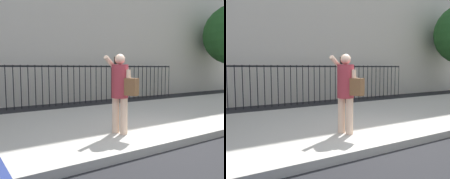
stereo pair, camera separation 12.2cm
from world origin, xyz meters
The scene contains 4 objects.
ground_plane centered at (0.00, 0.00, 0.00)m, with size 60.00×60.00×0.00m, color black.
sidewalk centered at (0.00, 2.20, 0.07)m, with size 28.00×4.40×0.15m, color #B2ADA3.
iron_fence centered at (0.00, 5.90, 1.02)m, with size 12.03×0.04×1.60m.
pedestrian_on_phone centered at (-0.42, 0.94, 1.09)m, with size 0.54×0.72×1.62m.
Camera 1 is at (-3.05, -2.93, 1.50)m, focal length 37.42 mm.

